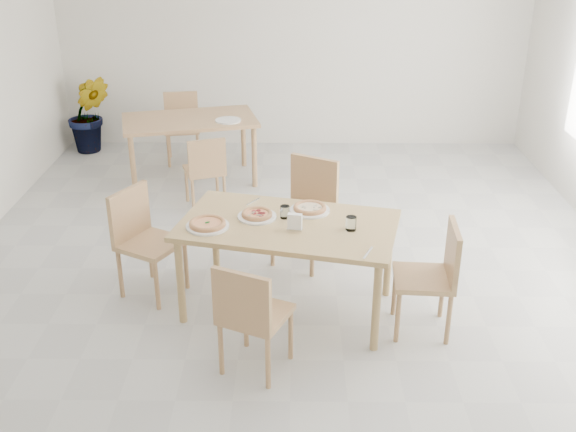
{
  "coord_description": "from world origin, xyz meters",
  "views": [
    {
      "loc": [
        0.02,
        -5.22,
        2.93
      ],
      "look_at": [
        -0.03,
        -0.62,
        0.81
      ],
      "focal_mm": 42.0,
      "sensor_mm": 36.0,
      "label": 1
    }
  ],
  "objects_px": {
    "chair_back_s": "(206,167)",
    "plate_pepperoni": "(257,217)",
    "chair_south": "(250,312)",
    "pizza_mushroom": "(310,208)",
    "tumbler_a": "(351,223)",
    "potted_plant": "(89,114)",
    "chair_north": "(308,203)",
    "chair_east": "(435,271)",
    "plate_empty": "(228,120)",
    "chair_back_n": "(182,122)",
    "napkin_holder": "(295,222)",
    "plate_margherita": "(208,226)",
    "chair_west": "(142,234)",
    "plate_mushroom": "(310,210)",
    "second_table": "(190,126)",
    "tumbler_b": "(285,212)",
    "pizza_pepperoni": "(257,214)",
    "pizza_margherita": "(207,223)",
    "main_table": "(288,232)"
  },
  "relations": [
    {
      "from": "chair_back_s",
      "to": "plate_pepperoni",
      "type": "bearing_deg",
      "value": 89.4
    },
    {
      "from": "chair_south",
      "to": "pizza_mushroom",
      "type": "height_order",
      "value": "chair_south"
    },
    {
      "from": "tumbler_a",
      "to": "chair_back_s",
      "type": "distance_m",
      "value": 2.49
    },
    {
      "from": "chair_back_s",
      "to": "potted_plant",
      "type": "height_order",
      "value": "potted_plant"
    },
    {
      "from": "chair_north",
      "to": "chair_east",
      "type": "bearing_deg",
      "value": -22.43
    },
    {
      "from": "plate_empty",
      "to": "chair_back_n",
      "type": "bearing_deg",
      "value": 128.75
    },
    {
      "from": "chair_south",
      "to": "plate_pepperoni",
      "type": "xyz_separation_m",
      "value": [
        0.0,
        0.92,
        0.27
      ]
    },
    {
      "from": "chair_north",
      "to": "chair_back_n",
      "type": "distance_m",
      "value": 3.02
    },
    {
      "from": "napkin_holder",
      "to": "plate_margherita",
      "type": "bearing_deg",
      "value": -173.81
    },
    {
      "from": "chair_south",
      "to": "chair_west",
      "type": "bearing_deg",
      "value": -24.89
    },
    {
      "from": "chair_east",
      "to": "tumbler_a",
      "type": "relative_size",
      "value": 8.19
    },
    {
      "from": "plate_mushroom",
      "to": "pizza_mushroom",
      "type": "distance_m",
      "value": 0.02
    },
    {
      "from": "second_table",
      "to": "tumbler_b",
      "type": "bearing_deg",
      "value": -81.21
    },
    {
      "from": "napkin_holder",
      "to": "chair_back_s",
      "type": "bearing_deg",
      "value": 123.91
    },
    {
      "from": "chair_east",
      "to": "tumbler_a",
      "type": "distance_m",
      "value": 0.71
    },
    {
      "from": "plate_margherita",
      "to": "plate_mushroom",
      "type": "relative_size",
      "value": 1.03
    },
    {
      "from": "chair_south",
      "to": "pizza_mushroom",
      "type": "xyz_separation_m",
      "value": [
        0.41,
        1.05,
        0.29
      ]
    },
    {
      "from": "tumbler_a",
      "to": "pizza_mushroom",
      "type": "bearing_deg",
      "value": 132.04
    },
    {
      "from": "plate_mushroom",
      "to": "tumbler_b",
      "type": "relative_size",
      "value": 3.22
    },
    {
      "from": "chair_south",
      "to": "pizza_pepperoni",
      "type": "relative_size",
      "value": 3.48
    },
    {
      "from": "chair_north",
      "to": "potted_plant",
      "type": "bearing_deg",
      "value": 162.27
    },
    {
      "from": "plate_margherita",
      "to": "chair_south",
      "type": "bearing_deg",
      "value": -64.53
    },
    {
      "from": "plate_pepperoni",
      "to": "pizza_margherita",
      "type": "bearing_deg",
      "value": -154.31
    },
    {
      "from": "chair_east",
      "to": "plate_margherita",
      "type": "bearing_deg",
      "value": -93.16
    },
    {
      "from": "chair_south",
      "to": "potted_plant",
      "type": "bearing_deg",
      "value": -38.51
    },
    {
      "from": "tumbler_a",
      "to": "second_table",
      "type": "bearing_deg",
      "value": 119.4
    },
    {
      "from": "chair_back_s",
      "to": "pizza_margherita",
      "type": "bearing_deg",
      "value": 78.23
    },
    {
      "from": "pizza_pepperoni",
      "to": "plate_empty",
      "type": "height_order",
      "value": "pizza_pepperoni"
    },
    {
      "from": "plate_mushroom",
      "to": "tumbler_a",
      "type": "bearing_deg",
      "value": -47.96
    },
    {
      "from": "tumbler_a",
      "to": "chair_back_s",
      "type": "relative_size",
      "value": 0.13
    },
    {
      "from": "main_table",
      "to": "chair_south",
      "type": "bearing_deg",
      "value": -92.9
    },
    {
      "from": "chair_south",
      "to": "tumbler_a",
      "type": "bearing_deg",
      "value": -110.38
    },
    {
      "from": "second_table",
      "to": "chair_back_s",
      "type": "xyz_separation_m",
      "value": [
        0.26,
        -0.78,
        -0.21
      ]
    },
    {
      "from": "chair_west",
      "to": "tumbler_b",
      "type": "bearing_deg",
      "value": -69.53
    },
    {
      "from": "pizza_margherita",
      "to": "tumbler_a",
      "type": "distance_m",
      "value": 1.07
    },
    {
      "from": "plate_margherita",
      "to": "tumbler_a",
      "type": "height_order",
      "value": "tumbler_a"
    },
    {
      "from": "chair_west",
      "to": "chair_east",
      "type": "xyz_separation_m",
      "value": [
        2.26,
        -0.55,
        -0.02
      ]
    },
    {
      "from": "plate_pepperoni",
      "to": "tumbler_a",
      "type": "distance_m",
      "value": 0.74
    },
    {
      "from": "tumbler_b",
      "to": "pizza_margherita",
      "type": "bearing_deg",
      "value": -163.1
    },
    {
      "from": "chair_east",
      "to": "tumbler_a",
      "type": "bearing_deg",
      "value": -102.02
    },
    {
      "from": "main_table",
      "to": "chair_east",
      "type": "bearing_deg",
      "value": -1.57
    },
    {
      "from": "pizza_mushroom",
      "to": "pizza_pepperoni",
      "type": "height_order",
      "value": "same"
    },
    {
      "from": "pizza_margherita",
      "to": "chair_back_n",
      "type": "height_order",
      "value": "chair_back_n"
    },
    {
      "from": "chair_west",
      "to": "napkin_holder",
      "type": "xyz_separation_m",
      "value": [
        1.23,
        -0.38,
        0.3
      ]
    },
    {
      "from": "chair_east",
      "to": "pizza_mushroom",
      "type": "height_order",
      "value": "chair_east"
    },
    {
      "from": "tumbler_b",
      "to": "second_table",
      "type": "relative_size",
      "value": 0.06
    },
    {
      "from": "potted_plant",
      "to": "pizza_pepperoni",
      "type": "bearing_deg",
      "value": -57.36
    },
    {
      "from": "chair_south",
      "to": "plate_mushroom",
      "type": "xyz_separation_m",
      "value": [
        0.41,
        1.05,
        0.27
      ]
    },
    {
      "from": "chair_west",
      "to": "chair_back_n",
      "type": "height_order",
      "value": "chair_west"
    },
    {
      "from": "tumbler_a",
      "to": "chair_back_n",
      "type": "distance_m",
      "value": 4.02
    }
  ]
}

